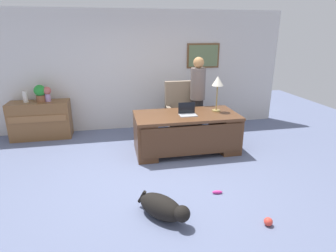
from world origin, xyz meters
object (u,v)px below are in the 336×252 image
object	(u,v)px
potted_plant	(40,92)
dog_toy_bone	(217,192)
laptop	(187,112)
desk	(186,131)
vase_with_flowers	(47,93)
credenza	(41,120)
dog_lying	(163,208)
dog_toy_ball	(268,222)
desk_lamp	(218,83)
person_standing	(197,96)
armchair	(180,113)
vase_empty	(25,97)

from	to	relation	value
potted_plant	dog_toy_bone	distance (m)	4.22
laptop	dog_toy_bone	size ratio (longest dim) A/B	2.12
desk	vase_with_flowers	distance (m)	3.07
dog_toy_bone	credenza	bearing A→B (deg)	135.37
credenza	vase_with_flowers	bearing A→B (deg)	0.36
dog_lying	desk	bearing A→B (deg)	67.33
credenza	dog_toy_ball	distance (m)	4.97
desk_lamp	vase_with_flowers	xyz separation A→B (m)	(-3.32, 1.23, -0.29)
credenza	vase_with_flowers	distance (m)	0.63
laptop	potted_plant	world-z (taller)	potted_plant
person_standing	desk_lamp	bearing A→B (deg)	-77.20
armchair	laptop	distance (m)	0.96
vase_empty	desk	bearing A→B (deg)	-23.18
dog_toy_bone	laptop	bearing A→B (deg)	91.62
vase_empty	dog_toy_bone	xyz separation A→B (m)	(3.19, -2.92, -0.90)
vase_empty	dog_toy_ball	size ratio (longest dim) A/B	2.18
person_standing	dog_toy_bone	size ratio (longest dim) A/B	11.42
potted_plant	credenza	bearing A→B (deg)	-178.88
credenza	dog_toy_ball	size ratio (longest dim) A/B	11.80
armchair	person_standing	bearing A→B (deg)	-8.94
dog_toy_ball	dog_toy_bone	world-z (taller)	dog_toy_ball
person_standing	dog_toy_ball	distance (m)	3.30
dog_toy_bone	desk_lamp	bearing A→B (deg)	71.11
desk	dog_toy_ball	world-z (taller)	desk
desk	vase_with_flowers	bearing A→B (deg)	153.51
dog_lying	vase_empty	world-z (taller)	vase_empty
credenza	laptop	xyz separation A→B (m)	(2.91, -1.37, 0.40)
dog_lying	dog_toy_bone	size ratio (longest dim) A/B	4.51
dog_lying	vase_empty	size ratio (longest dim) A/B	2.98
laptop	person_standing	bearing A→B (deg)	61.79
vase_empty	potted_plant	size ratio (longest dim) A/B	0.64
dog_lying	desk_lamp	distance (m)	2.78
potted_plant	desk	bearing A→B (deg)	-25.35
desk	person_standing	size ratio (longest dim) A/B	1.13
person_standing	vase_with_flowers	size ratio (longest dim) A/B	5.47
dog_lying	dog_toy_ball	xyz separation A→B (m)	(1.22, -0.39, -0.10)
laptop	vase_with_flowers	xyz separation A→B (m)	(-2.70, 1.37, 0.20)
vase_empty	armchair	bearing A→B (deg)	-8.04
desk	person_standing	xyz separation A→B (m)	(0.46, 0.83, 0.49)
dog_lying	potted_plant	bearing A→B (deg)	121.35
credenza	dog_lying	size ratio (longest dim) A/B	1.82
desk	credenza	xyz separation A→B (m)	(-2.91, 1.34, -0.00)
desk_lamp	credenza	bearing A→B (deg)	160.78
desk	credenza	size ratio (longest dim) A/B	1.57
desk	dog_toy_bone	world-z (taller)	desk
laptop	vase_empty	size ratio (longest dim) A/B	1.40
credenza	vase_empty	xyz separation A→B (m)	(-0.24, 0.00, 0.52)
credenza	laptop	size ratio (longest dim) A/B	3.88
dog_toy_bone	potted_plant	bearing A→B (deg)	134.71
dog_lying	desk_lamp	size ratio (longest dim) A/B	1.00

